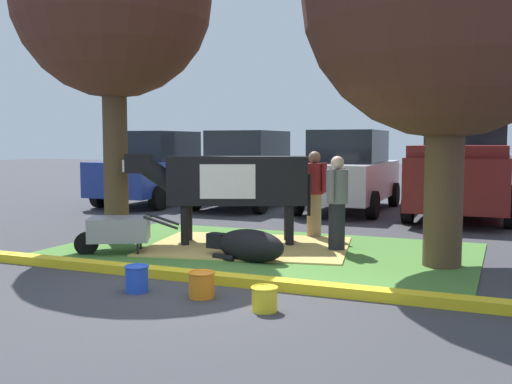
% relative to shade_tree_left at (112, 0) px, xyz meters
% --- Properties ---
extents(ground_plane, '(80.00, 80.00, 0.00)m').
position_rel_shade_tree_left_xyz_m(ground_plane, '(2.93, -2.37, -4.14)').
color(ground_plane, '#38383D').
extents(grass_island, '(6.52, 4.07, 0.02)m').
position_rel_shade_tree_left_xyz_m(grass_island, '(2.74, 0.08, -4.13)').
color(grass_island, '#477A33').
rests_on(grass_island, ground).
extents(curb_yellow, '(7.72, 0.24, 0.12)m').
position_rel_shade_tree_left_xyz_m(curb_yellow, '(2.74, -2.10, -4.08)').
color(curb_yellow, yellow).
rests_on(curb_yellow, ground).
extents(hay_bedding, '(3.60, 2.97, 0.04)m').
position_rel_shade_tree_left_xyz_m(hay_bedding, '(2.41, 0.27, -4.12)').
color(hay_bedding, tan).
rests_on(hay_bedding, ground).
extents(shade_tree_left, '(3.38, 3.38, 5.87)m').
position_rel_shade_tree_left_xyz_m(shade_tree_left, '(0.00, 0.00, 0.00)').
color(shade_tree_left, '#4C3823').
rests_on(shade_tree_left, ground).
extents(cow_holstein, '(2.99, 1.62, 1.54)m').
position_rel_shade_tree_left_xyz_m(cow_holstein, '(2.02, 0.43, -3.06)').
color(cow_holstein, black).
rests_on(cow_holstein, ground).
extents(calf_lying, '(1.33, 0.67, 0.48)m').
position_rel_shade_tree_left_xyz_m(calf_lying, '(2.86, -0.77, -3.90)').
color(calf_lying, black).
rests_on(calf_lying, ground).
extents(person_handler, '(0.50, 0.34, 1.57)m').
position_rel_shade_tree_left_xyz_m(person_handler, '(3.09, 1.64, -3.30)').
color(person_handler, '#9E7F5B').
rests_on(person_handler, ground).
extents(person_visitor_near, '(0.34, 0.53, 1.52)m').
position_rel_shade_tree_left_xyz_m(person_visitor_near, '(3.83, 0.50, -3.33)').
color(person_visitor_near, black).
rests_on(person_visitor_near, ground).
extents(wheelbarrow, '(1.54, 1.12, 0.63)m').
position_rel_shade_tree_left_xyz_m(wheelbarrow, '(0.78, -1.05, -3.76)').
color(wheelbarrow, gray).
rests_on(wheelbarrow, ground).
extents(bucket_blue, '(0.29, 0.29, 0.31)m').
position_rel_shade_tree_left_xyz_m(bucket_blue, '(2.36, -2.86, -3.98)').
color(bucket_blue, blue).
rests_on(bucket_blue, ground).
extents(bucket_orange, '(0.31, 0.31, 0.30)m').
position_rel_shade_tree_left_xyz_m(bucket_orange, '(3.18, -2.78, -3.99)').
color(bucket_orange, orange).
rests_on(bucket_orange, ground).
extents(bucket_yellow, '(0.29, 0.29, 0.26)m').
position_rel_shade_tree_left_xyz_m(bucket_yellow, '(4.03, -3.01, -4.01)').
color(bucket_yellow, yellow).
rests_on(bucket_yellow, ground).
extents(sedan_blue, '(2.06, 4.42, 2.02)m').
position_rel_shade_tree_left_xyz_m(sedan_blue, '(-2.74, 5.66, -3.16)').
color(sedan_blue, navy).
rests_on(sedan_blue, ground).
extents(hatchback_white, '(2.06, 4.42, 2.02)m').
position_rel_shade_tree_left_xyz_m(hatchback_white, '(-0.11, 6.01, -3.16)').
color(hatchback_white, silver).
rests_on(hatchback_white, ground).
extents(sedan_silver, '(2.06, 4.42, 2.02)m').
position_rel_shade_tree_left_xyz_m(sedan_silver, '(2.60, 6.10, -3.16)').
color(sedan_silver, silver).
rests_on(sedan_silver, ground).
extents(pickup_truck_maroon, '(2.27, 5.42, 2.42)m').
position_rel_shade_tree_left_xyz_m(pickup_truck_maroon, '(5.33, 6.17, -3.03)').
color(pickup_truck_maroon, maroon).
rests_on(pickup_truck_maroon, ground).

